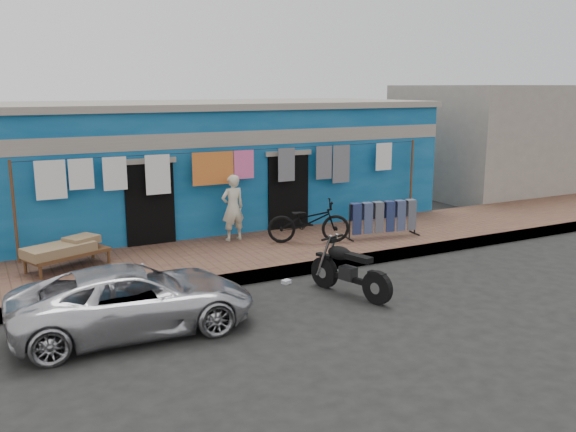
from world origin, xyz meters
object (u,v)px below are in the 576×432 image
Objects in this scene: motorcycle at (350,268)px; jeans_rack at (383,219)px; bicycle at (309,217)px; car at (134,298)px; charpoy at (68,255)px; seated_person at (233,208)px.

motorcycle is 3.65m from jeans_rack.
jeans_rack is (1.83, -0.35, -0.16)m from bicycle.
car is 3.20m from charpoy.
seated_person is 0.83× the size of bicycle.
bicycle is (1.45, -1.00, -0.17)m from seated_person.
jeans_rack is (7.03, -0.76, 0.16)m from charpoy.
seated_person is at bearing 83.84° from motorcycle.
seated_person is at bearing 157.60° from jeans_rack.
jeans_rack is (6.49, 2.39, 0.15)m from car.
seated_person is at bearing -38.03° from car.
jeans_rack reaches higher than motorcycle.
bicycle reaches higher than motorcycle.
motorcycle is (3.89, -0.16, -0.02)m from car.
car is 2.47× the size of seated_person.
car is 2.10× the size of charpoy.
seated_person is 0.82× the size of jeans_rack.
jeans_rack reaches higher than charpoy.
jeans_rack reaches higher than car.
bicycle is at bearing -56.91° from car.
car is 6.92m from jeans_rack.
jeans_rack is at bearing 153.31° from seated_person.
seated_person is 0.85× the size of charpoy.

